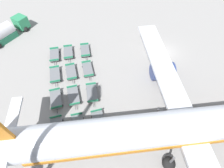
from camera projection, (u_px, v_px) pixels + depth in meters
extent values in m
plane|color=gray|center=(165.00, 52.00, 29.76)|extent=(500.00, 500.00, 0.00)
cylinder|color=silver|center=(206.00, 124.00, 17.76)|extent=(5.71, 40.12, 3.47)
cone|color=silver|center=(2.00, 147.00, 16.33)|extent=(3.53, 4.34, 3.30)
cube|color=silver|center=(6.00, 144.00, 15.96)|extent=(10.33, 1.70, 0.24)
cube|color=silver|center=(188.00, 129.00, 18.26)|extent=(36.83, 4.88, 0.44)
cylinder|color=navy|center=(162.00, 71.00, 25.20)|extent=(2.67, 3.27, 2.49)
cube|color=orange|center=(203.00, 126.00, 18.24)|extent=(5.55, 36.13, 0.62)
cylinder|color=#56565B|center=(171.00, 161.00, 17.34)|extent=(0.24, 0.24, 2.01)
sphere|color=black|center=(169.00, 163.00, 18.13)|extent=(1.38, 1.38, 1.38)
cylinder|color=#56565B|center=(157.00, 114.00, 20.57)|extent=(0.24, 0.24, 2.01)
sphere|color=black|center=(155.00, 118.00, 21.36)|extent=(1.38, 1.38, 1.38)
cube|color=#2D8C5B|center=(21.00, 22.00, 32.77)|extent=(2.98, 3.05, 2.08)
cube|color=#236B4C|center=(2.00, 39.00, 31.12)|extent=(5.47, 4.88, 1.10)
sphere|color=black|center=(26.00, 29.00, 33.04)|extent=(0.90, 0.90, 0.90)
sphere|color=black|center=(18.00, 26.00, 33.78)|extent=(0.90, 0.90, 0.90)
cube|color=slate|center=(54.00, 55.00, 28.52)|extent=(3.18, 1.84, 0.10)
cube|color=#237F56|center=(54.00, 60.00, 27.47)|extent=(0.28, 1.43, 0.32)
cube|color=#237F56|center=(54.00, 48.00, 29.24)|extent=(0.28, 1.43, 0.32)
cube|color=#333338|center=(55.00, 63.00, 27.50)|extent=(0.70, 0.16, 0.06)
sphere|color=black|center=(51.00, 61.00, 28.10)|extent=(0.36, 0.36, 0.36)
sphere|color=black|center=(59.00, 60.00, 28.25)|extent=(0.36, 0.36, 0.36)
sphere|color=black|center=(51.00, 53.00, 29.37)|extent=(0.36, 0.36, 0.36)
sphere|color=black|center=(59.00, 52.00, 29.52)|extent=(0.36, 0.36, 0.36)
cube|color=slate|center=(55.00, 75.00, 25.86)|extent=(3.21, 1.95, 0.10)
cube|color=#237F56|center=(55.00, 81.00, 24.82)|extent=(0.34, 1.42, 0.32)
cube|color=#237F56|center=(54.00, 67.00, 26.57)|extent=(0.34, 1.42, 0.32)
cube|color=#333338|center=(56.00, 85.00, 24.85)|extent=(0.70, 0.19, 0.06)
sphere|color=black|center=(52.00, 82.00, 25.43)|extent=(0.36, 0.36, 0.36)
sphere|color=black|center=(60.00, 81.00, 25.62)|extent=(0.36, 0.36, 0.36)
sphere|color=black|center=(51.00, 72.00, 26.69)|extent=(0.36, 0.36, 0.36)
sphere|color=black|center=(59.00, 71.00, 26.87)|extent=(0.36, 0.36, 0.36)
cube|color=slate|center=(56.00, 99.00, 23.23)|extent=(3.24, 2.05, 0.10)
cube|color=#237F56|center=(56.00, 107.00, 22.20)|extent=(0.39, 1.41, 0.32)
cube|color=#237F56|center=(54.00, 89.00, 23.93)|extent=(0.39, 1.41, 0.32)
cube|color=#333338|center=(57.00, 111.00, 22.23)|extent=(0.70, 0.21, 0.06)
sphere|color=black|center=(52.00, 108.00, 22.80)|extent=(0.36, 0.36, 0.36)
sphere|color=black|center=(62.00, 106.00, 23.01)|extent=(0.36, 0.36, 0.36)
sphere|color=black|center=(51.00, 95.00, 24.04)|extent=(0.36, 0.36, 0.36)
sphere|color=black|center=(60.00, 93.00, 24.25)|extent=(0.36, 0.36, 0.36)
cube|color=slate|center=(57.00, 128.00, 20.67)|extent=(3.22, 1.99, 0.10)
cube|color=#237F56|center=(57.00, 139.00, 19.64)|extent=(0.36, 1.42, 0.32)
cube|color=#237F56|center=(56.00, 117.00, 21.38)|extent=(0.36, 1.42, 0.32)
cube|color=#333338|center=(58.00, 144.00, 19.66)|extent=(0.70, 0.20, 0.06)
sphere|color=black|center=(53.00, 139.00, 20.24)|extent=(0.36, 0.36, 0.36)
sphere|color=black|center=(63.00, 136.00, 20.43)|extent=(0.36, 0.36, 0.36)
sphere|color=black|center=(52.00, 123.00, 21.49)|extent=(0.36, 0.36, 0.36)
sphere|color=black|center=(62.00, 121.00, 21.69)|extent=(0.36, 0.36, 0.36)
cube|color=slate|center=(68.00, 52.00, 28.89)|extent=(3.16, 1.81, 0.10)
cube|color=#237F56|center=(68.00, 57.00, 27.84)|extent=(0.27, 1.43, 0.32)
cube|color=#237F56|center=(68.00, 46.00, 29.61)|extent=(0.27, 1.43, 0.32)
cube|color=#333338|center=(69.00, 61.00, 27.87)|extent=(0.70, 0.15, 0.06)
sphere|color=black|center=(65.00, 59.00, 28.48)|extent=(0.36, 0.36, 0.36)
sphere|color=black|center=(73.00, 58.00, 28.62)|extent=(0.36, 0.36, 0.36)
sphere|color=black|center=(65.00, 50.00, 29.75)|extent=(0.36, 0.36, 0.36)
sphere|color=black|center=(72.00, 49.00, 29.89)|extent=(0.36, 0.36, 0.36)
cube|color=slate|center=(71.00, 72.00, 26.20)|extent=(3.23, 2.00, 0.10)
cube|color=#237F56|center=(72.00, 78.00, 25.16)|extent=(0.36, 1.42, 0.32)
cube|color=#237F56|center=(70.00, 64.00, 26.90)|extent=(0.36, 1.42, 0.32)
cube|color=#333338|center=(73.00, 82.00, 25.19)|extent=(0.70, 0.20, 0.06)
sphere|color=black|center=(68.00, 80.00, 25.77)|extent=(0.36, 0.36, 0.36)
sphere|color=black|center=(76.00, 78.00, 25.96)|extent=(0.36, 0.36, 0.36)
sphere|color=black|center=(67.00, 69.00, 27.02)|extent=(0.36, 0.36, 0.36)
sphere|color=black|center=(75.00, 68.00, 27.21)|extent=(0.36, 0.36, 0.36)
cube|color=slate|center=(73.00, 96.00, 23.55)|extent=(3.23, 2.01, 0.10)
cube|color=#237F56|center=(75.00, 104.00, 22.51)|extent=(0.37, 1.42, 0.32)
cube|color=#237F56|center=(72.00, 86.00, 24.25)|extent=(0.37, 1.42, 0.32)
cube|color=#333338|center=(75.00, 108.00, 22.54)|extent=(0.70, 0.20, 0.06)
sphere|color=black|center=(70.00, 105.00, 23.11)|extent=(0.36, 0.36, 0.36)
sphere|color=black|center=(79.00, 102.00, 23.31)|extent=(0.36, 0.36, 0.36)
sphere|color=black|center=(69.00, 92.00, 24.37)|extent=(0.36, 0.36, 0.36)
sphere|color=black|center=(77.00, 90.00, 24.56)|extent=(0.36, 0.36, 0.36)
cube|color=slate|center=(78.00, 125.00, 20.88)|extent=(3.18, 1.87, 0.10)
cube|color=#237F56|center=(79.00, 136.00, 19.84)|extent=(0.29, 1.43, 0.32)
cube|color=#237F56|center=(76.00, 114.00, 21.60)|extent=(0.29, 1.43, 0.32)
cube|color=#333338|center=(79.00, 141.00, 19.86)|extent=(0.70, 0.16, 0.06)
sphere|color=black|center=(74.00, 136.00, 20.46)|extent=(0.36, 0.36, 0.36)
sphere|color=black|center=(84.00, 134.00, 20.62)|extent=(0.36, 0.36, 0.36)
sphere|color=black|center=(73.00, 120.00, 21.73)|extent=(0.36, 0.36, 0.36)
sphere|color=black|center=(82.00, 118.00, 21.89)|extent=(0.36, 0.36, 0.36)
cube|color=slate|center=(85.00, 50.00, 29.19)|extent=(3.15, 1.76, 0.10)
cube|color=#237F56|center=(86.00, 55.00, 28.13)|extent=(0.24, 1.43, 0.32)
cube|color=#237F56|center=(84.00, 44.00, 29.91)|extent=(0.24, 1.43, 0.32)
cube|color=#333338|center=(86.00, 58.00, 28.16)|extent=(0.70, 0.14, 0.06)
sphere|color=black|center=(82.00, 57.00, 28.78)|extent=(0.36, 0.36, 0.36)
sphere|color=black|center=(90.00, 56.00, 28.91)|extent=(0.36, 0.36, 0.36)
sphere|color=black|center=(81.00, 48.00, 30.05)|extent=(0.36, 0.36, 0.36)
sphere|color=black|center=(88.00, 48.00, 30.18)|extent=(0.36, 0.36, 0.36)
cube|color=slate|center=(88.00, 69.00, 26.55)|extent=(3.21, 1.94, 0.10)
cube|color=#237F56|center=(89.00, 75.00, 25.51)|extent=(0.33, 1.42, 0.32)
cube|color=#237F56|center=(86.00, 62.00, 27.26)|extent=(0.33, 1.42, 0.32)
cube|color=#333338|center=(90.00, 79.00, 25.54)|extent=(0.70, 0.18, 0.06)
sphere|color=black|center=(85.00, 76.00, 26.13)|extent=(0.36, 0.36, 0.36)
sphere|color=black|center=(93.00, 75.00, 26.30)|extent=(0.36, 0.36, 0.36)
sphere|color=black|center=(83.00, 67.00, 27.39)|extent=(0.36, 0.36, 0.36)
sphere|color=black|center=(91.00, 65.00, 27.56)|extent=(0.36, 0.36, 0.36)
cube|color=slate|center=(92.00, 93.00, 23.83)|extent=(3.14, 1.74, 0.10)
cube|color=#237F56|center=(93.00, 101.00, 22.78)|extent=(0.23, 1.43, 0.32)
cube|color=#237F56|center=(91.00, 84.00, 24.55)|extent=(0.23, 1.43, 0.32)
cube|color=#333338|center=(93.00, 105.00, 22.80)|extent=(0.70, 0.13, 0.06)
sphere|color=black|center=(88.00, 101.00, 23.42)|extent=(0.36, 0.36, 0.36)
sphere|color=black|center=(97.00, 100.00, 23.54)|extent=(0.36, 0.36, 0.36)
sphere|color=black|center=(87.00, 89.00, 24.70)|extent=(0.36, 0.36, 0.36)
sphere|color=black|center=(96.00, 88.00, 24.82)|extent=(0.36, 0.36, 0.36)
cube|color=slate|center=(99.00, 121.00, 21.20)|extent=(3.24, 2.03, 0.10)
cube|color=#237F56|center=(102.00, 132.00, 20.17)|extent=(0.38, 1.41, 0.32)
cube|color=#237F56|center=(96.00, 110.00, 21.91)|extent=(0.38, 1.41, 0.32)
cube|color=#333338|center=(102.00, 136.00, 20.20)|extent=(0.70, 0.21, 0.06)
sphere|color=black|center=(96.00, 132.00, 20.77)|extent=(0.36, 0.36, 0.36)
sphere|color=black|center=(106.00, 129.00, 20.97)|extent=(0.36, 0.36, 0.36)
sphere|color=black|center=(92.00, 117.00, 22.02)|extent=(0.36, 0.36, 0.36)
sphere|color=black|center=(102.00, 114.00, 22.22)|extent=(0.36, 0.36, 0.36)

